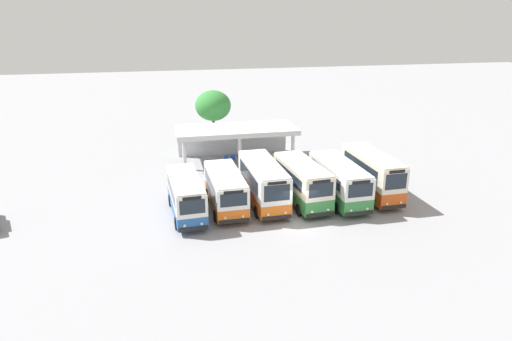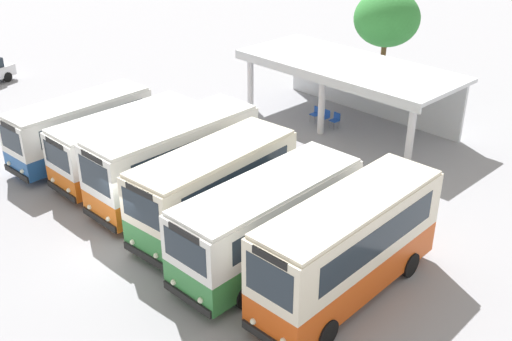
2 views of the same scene
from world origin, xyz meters
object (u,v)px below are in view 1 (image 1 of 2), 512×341
Objects in this scene: city_bus_middle_cream at (263,182)px; waiting_chair_middle_seat at (239,158)px; city_bus_fourth_amber at (302,181)px; city_bus_second_in_row at (225,189)px; waiting_chair_second_from_end at (233,158)px; waiting_chair_end_by_column at (226,159)px; city_bus_nearest_orange at (186,195)px; city_bus_fifth_blue at (339,180)px; city_bus_far_end_green at (372,173)px.

waiting_chair_middle_seat is (-0.06, 10.75, -1.36)m from city_bus_middle_cream.
city_bus_middle_cream reaches higher than city_bus_fourth_amber.
city_bus_second_in_row is 8.20× the size of waiting_chair_second_from_end.
city_bus_fourth_amber reaches higher than waiting_chair_end_by_column.
city_bus_nearest_orange is 9.14m from city_bus_fourth_amber.
city_bus_nearest_orange is at bearing -178.25° from city_bus_fifth_blue.
city_bus_fifth_blue is at bearing -5.25° from city_bus_middle_cream.
waiting_chair_middle_seat is at bearing 118.50° from city_bus_fifth_blue.
waiting_chair_end_by_column is 1.32m from waiting_chair_middle_seat.
city_bus_far_end_green is (9.13, -0.03, 0.08)m from city_bus_middle_cream.
city_bus_middle_cream is 10.83m from waiting_chair_middle_seat.
waiting_chair_end_by_column is at bearing 97.36° from city_bus_middle_cream.
city_bus_far_end_green reaches higher than waiting_chair_end_by_column.
city_bus_fourth_amber is (6.08, -0.10, 0.19)m from city_bus_second_in_row.
waiting_chair_end_by_column is 1.00× the size of waiting_chair_second_from_end.
city_bus_nearest_orange reaches higher than waiting_chair_second_from_end.
waiting_chair_second_from_end is at bearing 65.22° from city_bus_nearest_orange.
waiting_chair_end_by_column is at bearing 123.61° from city_bus_fifth_blue.
city_bus_nearest_orange is at bearing -176.60° from city_bus_far_end_green.
city_bus_nearest_orange is 13.19m from waiting_chair_middle_seat.
waiting_chair_second_from_end is (-9.84, 10.72, -1.44)m from city_bus_far_end_green.
city_bus_middle_cream is 9.08× the size of waiting_chair_middle_seat.
waiting_chair_end_by_column is (1.67, 10.99, -1.13)m from city_bus_second_in_row.
city_bus_fourth_amber is 12.01m from waiting_chair_end_by_column.
waiting_chair_middle_seat is at bearing 74.90° from city_bus_second_in_row.
city_bus_second_in_row is 8.20× the size of waiting_chair_end_by_column.
city_bus_middle_cream is (6.08, 0.93, 0.22)m from city_bus_nearest_orange.
city_bus_fifth_blue is at bearing 1.75° from city_bus_nearest_orange.
city_bus_fourth_amber is 8.53× the size of waiting_chair_middle_seat.
city_bus_fifth_blue is 8.99× the size of waiting_chair_second_from_end.
city_bus_middle_cream is 10.84m from waiting_chair_end_by_column.
waiting_chair_end_by_column is at bearing 134.49° from city_bus_far_end_green.
city_bus_middle_cream is 9.08× the size of waiting_chair_end_by_column.
waiting_chair_second_from_end is at bearing 132.55° from city_bus_far_end_green.
city_bus_middle_cream is at bearing 8.69° from city_bus_nearest_orange.
city_bus_second_in_row is at bearing -101.92° from waiting_chair_second_from_end.
city_bus_far_end_green reaches higher than city_bus_middle_cream.
waiting_chair_middle_seat is at bearing 3.55° from waiting_chair_end_by_column.
city_bus_far_end_green is at bearing 3.74° from city_bus_fourth_amber.
city_bus_fourth_amber is at bearing 177.46° from city_bus_fifth_blue.
city_bus_second_in_row is 0.90× the size of city_bus_middle_cream.
city_bus_middle_cream reaches higher than city_bus_second_in_row.
city_bus_middle_cream is at bearing 172.06° from city_bus_fourth_amber.
city_bus_nearest_orange is 0.97× the size of city_bus_fourth_amber.
city_bus_middle_cream reaches higher than waiting_chair_second_from_end.
city_bus_middle_cream is at bearing 6.02° from city_bus_second_in_row.
waiting_chair_end_by_column is (-1.38, 10.67, -1.36)m from city_bus_middle_cream.
city_bus_far_end_green is at bearing -0.17° from city_bus_middle_cream.
city_bus_fifth_blue reaches higher than waiting_chair_middle_seat.
city_bus_middle_cream is at bearing 179.83° from city_bus_far_end_green.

